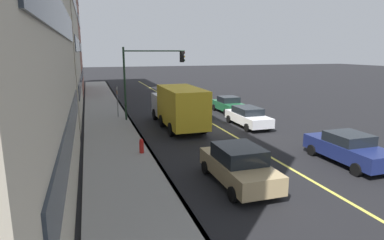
{
  "coord_description": "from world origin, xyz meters",
  "views": [
    {
      "loc": [
        -21.05,
        9.01,
        5.53
      ],
      "look_at": [
        -1.85,
        2.85,
        1.23
      ],
      "focal_mm": 30.21,
      "sensor_mm": 36.0,
      "label": 1
    }
  ],
  "objects_px": {
    "traffic_light_mast": "(149,70)",
    "street_sign_post": "(117,99)",
    "car_green": "(228,105)",
    "truck_yellow": "(179,106)",
    "car_tan": "(238,165)",
    "fire_hydrant": "(142,147)",
    "car_white": "(248,116)",
    "car_navy": "(348,148)"
  },
  "relations": [
    {
      "from": "street_sign_post",
      "to": "truck_yellow",
      "type": "bearing_deg",
      "value": -139.82
    },
    {
      "from": "car_white",
      "to": "traffic_light_mast",
      "type": "xyz_separation_m",
      "value": [
        4.46,
        6.59,
        3.31
      ]
    },
    {
      "from": "traffic_light_mast",
      "to": "truck_yellow",
      "type": "bearing_deg",
      "value": -154.08
    },
    {
      "from": "car_green",
      "to": "truck_yellow",
      "type": "relative_size",
      "value": 0.52
    },
    {
      "from": "truck_yellow",
      "to": "fire_hydrant",
      "type": "bearing_deg",
      "value": 147.31
    },
    {
      "from": "car_white",
      "to": "street_sign_post",
      "type": "height_order",
      "value": "street_sign_post"
    },
    {
      "from": "truck_yellow",
      "to": "street_sign_post",
      "type": "distance_m",
      "value": 6.18
    },
    {
      "from": "traffic_light_mast",
      "to": "street_sign_post",
      "type": "distance_m",
      "value": 3.75
    },
    {
      "from": "car_green",
      "to": "fire_hydrant",
      "type": "height_order",
      "value": "car_green"
    },
    {
      "from": "car_white",
      "to": "truck_yellow",
      "type": "relative_size",
      "value": 0.59
    },
    {
      "from": "car_navy",
      "to": "fire_hydrant",
      "type": "bearing_deg",
      "value": 65.85
    },
    {
      "from": "car_navy",
      "to": "car_white",
      "type": "xyz_separation_m",
      "value": [
        8.86,
        1.01,
        -0.02
      ]
    },
    {
      "from": "truck_yellow",
      "to": "fire_hydrant",
      "type": "height_order",
      "value": "truck_yellow"
    },
    {
      "from": "traffic_light_mast",
      "to": "street_sign_post",
      "type": "bearing_deg",
      "value": 58.3
    },
    {
      "from": "car_green",
      "to": "car_tan",
      "type": "height_order",
      "value": "car_tan"
    },
    {
      "from": "traffic_light_mast",
      "to": "car_tan",
      "type": "bearing_deg",
      "value": -175.2
    },
    {
      "from": "car_green",
      "to": "street_sign_post",
      "type": "distance_m",
      "value": 9.94
    },
    {
      "from": "car_green",
      "to": "fire_hydrant",
      "type": "distance_m",
      "value": 13.88
    },
    {
      "from": "car_tan",
      "to": "street_sign_post",
      "type": "relative_size",
      "value": 1.64
    },
    {
      "from": "car_white",
      "to": "street_sign_post",
      "type": "xyz_separation_m",
      "value": [
        5.95,
        9.01,
        0.86
      ]
    },
    {
      "from": "car_tan",
      "to": "traffic_light_mast",
      "type": "distance_m",
      "value": 14.45
    },
    {
      "from": "car_white",
      "to": "fire_hydrant",
      "type": "bearing_deg",
      "value": 117.4
    },
    {
      "from": "car_tan",
      "to": "traffic_light_mast",
      "type": "relative_size",
      "value": 0.77
    },
    {
      "from": "car_white",
      "to": "car_tan",
      "type": "bearing_deg",
      "value": 150.53
    },
    {
      "from": "car_green",
      "to": "car_white",
      "type": "height_order",
      "value": "car_green"
    },
    {
      "from": "car_navy",
      "to": "car_green",
      "type": "bearing_deg",
      "value": 0.48
    },
    {
      "from": "car_navy",
      "to": "truck_yellow",
      "type": "xyz_separation_m",
      "value": [
        10.09,
        6.03,
        0.84
      ]
    },
    {
      "from": "street_sign_post",
      "to": "fire_hydrant",
      "type": "relative_size",
      "value": 2.92
    },
    {
      "from": "car_white",
      "to": "traffic_light_mast",
      "type": "height_order",
      "value": "traffic_light_mast"
    },
    {
      "from": "car_navy",
      "to": "truck_yellow",
      "type": "relative_size",
      "value": 0.59
    },
    {
      "from": "car_tan",
      "to": "street_sign_post",
      "type": "height_order",
      "value": "street_sign_post"
    },
    {
      "from": "traffic_light_mast",
      "to": "street_sign_post",
      "type": "xyz_separation_m",
      "value": [
        1.49,
        2.42,
        -2.44
      ]
    },
    {
      "from": "traffic_light_mast",
      "to": "fire_hydrant",
      "type": "xyz_separation_m",
      "value": [
        -8.97,
        2.11,
        -3.6
      ]
    },
    {
      "from": "car_navy",
      "to": "fire_hydrant",
      "type": "xyz_separation_m",
      "value": [
        4.35,
        9.71,
        -0.31
      ]
    },
    {
      "from": "car_navy",
      "to": "traffic_light_mast",
      "type": "xyz_separation_m",
      "value": [
        13.32,
        7.6,
        3.29
      ]
    },
    {
      "from": "car_navy",
      "to": "street_sign_post",
      "type": "distance_m",
      "value": 17.9
    },
    {
      "from": "car_green",
      "to": "car_white",
      "type": "distance_m",
      "value": 5.59
    },
    {
      "from": "car_green",
      "to": "traffic_light_mast",
      "type": "bearing_deg",
      "value": 98.06
    },
    {
      "from": "truck_yellow",
      "to": "traffic_light_mast",
      "type": "distance_m",
      "value": 4.35
    },
    {
      "from": "car_tan",
      "to": "fire_hydrant",
      "type": "bearing_deg",
      "value": 33.02
    },
    {
      "from": "fire_hydrant",
      "to": "car_white",
      "type": "bearing_deg",
      "value": -62.6
    },
    {
      "from": "car_navy",
      "to": "car_white",
      "type": "relative_size",
      "value": 1.0
    }
  ]
}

